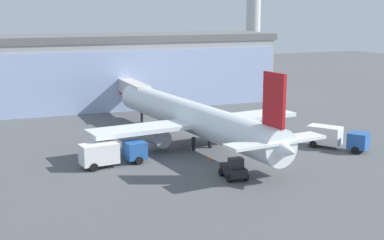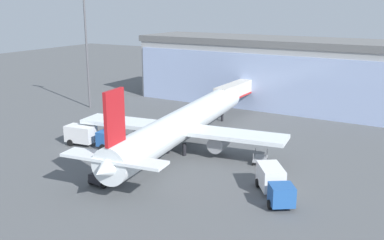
{
  "view_description": "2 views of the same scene",
  "coord_description": "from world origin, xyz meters",
  "px_view_note": "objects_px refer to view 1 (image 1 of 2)",
  "views": [
    {
      "loc": [
        -26.43,
        -56.46,
        16.93
      ],
      "look_at": [
        -1.54,
        2.83,
        3.48
      ],
      "focal_mm": 50.0,
      "sensor_mm": 36.0,
      "label": 1
    },
    {
      "loc": [
        27.72,
        -44.85,
        18.82
      ],
      "look_at": [
        0.86,
        3.09,
        4.42
      ],
      "focal_mm": 42.0,
      "sensor_mm": 36.0,
      "label": 2
    }
  ],
  "objects_px": {
    "airplane": "(193,118)",
    "fuel_truck": "(335,137)",
    "safety_cone_nose": "(209,158)",
    "jet_bridge": "(132,90)",
    "safety_cone_wingtip": "(275,134)",
    "pushback_tug": "(234,169)",
    "catering_truck": "(111,153)",
    "baggage_cart": "(267,133)"
  },
  "relations": [
    {
      "from": "airplane",
      "to": "fuel_truck",
      "type": "xyz_separation_m",
      "value": [
        15.44,
        -8.38,
        -2.03
      ]
    },
    {
      "from": "airplane",
      "to": "safety_cone_nose",
      "type": "distance_m",
      "value": 7.96
    },
    {
      "from": "jet_bridge",
      "to": "safety_cone_wingtip",
      "type": "bearing_deg",
      "value": -145.71
    },
    {
      "from": "jet_bridge",
      "to": "pushback_tug",
      "type": "xyz_separation_m",
      "value": [
        0.17,
        -35.13,
        -3.24
      ]
    },
    {
      "from": "airplane",
      "to": "safety_cone_wingtip",
      "type": "relative_size",
      "value": 72.97
    },
    {
      "from": "catering_truck",
      "to": "safety_cone_nose",
      "type": "height_order",
      "value": "catering_truck"
    },
    {
      "from": "safety_cone_nose",
      "to": "pushback_tug",
      "type": "bearing_deg",
      "value": -93.32
    },
    {
      "from": "baggage_cart",
      "to": "safety_cone_nose",
      "type": "xyz_separation_m",
      "value": [
        -11.87,
        -7.25,
        -0.23
      ]
    },
    {
      "from": "fuel_truck",
      "to": "safety_cone_nose",
      "type": "xyz_separation_m",
      "value": [
        -16.52,
        1.19,
        -1.19
      ]
    },
    {
      "from": "airplane",
      "to": "catering_truck",
      "type": "relative_size",
      "value": 5.35
    },
    {
      "from": "safety_cone_nose",
      "to": "fuel_truck",
      "type": "bearing_deg",
      "value": -4.12
    },
    {
      "from": "baggage_cart",
      "to": "pushback_tug",
      "type": "distance_m",
      "value": 18.78
    },
    {
      "from": "jet_bridge",
      "to": "pushback_tug",
      "type": "relative_size",
      "value": 3.88
    },
    {
      "from": "jet_bridge",
      "to": "baggage_cart",
      "type": "bearing_deg",
      "value": -148.75
    },
    {
      "from": "jet_bridge",
      "to": "fuel_truck",
      "type": "bearing_deg",
      "value": -149.3
    },
    {
      "from": "airplane",
      "to": "safety_cone_nose",
      "type": "height_order",
      "value": "airplane"
    },
    {
      "from": "pushback_tug",
      "to": "safety_cone_nose",
      "type": "xyz_separation_m",
      "value": [
        0.4,
        6.95,
        -0.7
      ]
    },
    {
      "from": "fuel_truck",
      "to": "baggage_cart",
      "type": "height_order",
      "value": "fuel_truck"
    },
    {
      "from": "airplane",
      "to": "baggage_cart",
      "type": "relative_size",
      "value": 12.9
    },
    {
      "from": "jet_bridge",
      "to": "baggage_cart",
      "type": "height_order",
      "value": "jet_bridge"
    },
    {
      "from": "baggage_cart",
      "to": "pushback_tug",
      "type": "height_order",
      "value": "pushback_tug"
    },
    {
      "from": "fuel_truck",
      "to": "safety_cone_wingtip",
      "type": "bearing_deg",
      "value": 166.96
    },
    {
      "from": "safety_cone_wingtip",
      "to": "pushback_tug",
      "type": "bearing_deg",
      "value": -133.29
    },
    {
      "from": "airplane",
      "to": "jet_bridge",
      "type": "bearing_deg",
      "value": -1.97
    },
    {
      "from": "safety_cone_nose",
      "to": "safety_cone_wingtip",
      "type": "height_order",
      "value": "same"
    },
    {
      "from": "catering_truck",
      "to": "airplane",
      "type": "bearing_deg",
      "value": 15.88
    },
    {
      "from": "airplane",
      "to": "safety_cone_nose",
      "type": "xyz_separation_m",
      "value": [
        -1.08,
        -7.19,
        -3.22
      ]
    },
    {
      "from": "airplane",
      "to": "pushback_tug",
      "type": "relative_size",
      "value": 11.94
    },
    {
      "from": "fuel_truck",
      "to": "baggage_cart",
      "type": "distance_m",
      "value": 9.68
    },
    {
      "from": "baggage_cart",
      "to": "safety_cone_wingtip",
      "type": "height_order",
      "value": "baggage_cart"
    },
    {
      "from": "catering_truck",
      "to": "safety_cone_wingtip",
      "type": "xyz_separation_m",
      "value": [
        23.98,
        5.24,
        -1.19
      ]
    },
    {
      "from": "catering_truck",
      "to": "safety_cone_wingtip",
      "type": "relative_size",
      "value": 13.65
    },
    {
      "from": "baggage_cart",
      "to": "safety_cone_wingtip",
      "type": "bearing_deg",
      "value": -92.95
    },
    {
      "from": "baggage_cart",
      "to": "safety_cone_nose",
      "type": "bearing_deg",
      "value": 106.94
    },
    {
      "from": "pushback_tug",
      "to": "safety_cone_nose",
      "type": "distance_m",
      "value": 7.0
    },
    {
      "from": "pushback_tug",
      "to": "baggage_cart",
      "type": "bearing_deg",
      "value": -35.24
    },
    {
      "from": "airplane",
      "to": "safety_cone_wingtip",
      "type": "bearing_deg",
      "value": -94.9
    },
    {
      "from": "safety_cone_nose",
      "to": "catering_truck",
      "type": "bearing_deg",
      "value": 167.96
    },
    {
      "from": "fuel_truck",
      "to": "jet_bridge",
      "type": "bearing_deg",
      "value": 176.56
    },
    {
      "from": "safety_cone_wingtip",
      "to": "catering_truck",
      "type": "bearing_deg",
      "value": -167.67
    },
    {
      "from": "jet_bridge",
      "to": "baggage_cart",
      "type": "relative_size",
      "value": 4.2
    },
    {
      "from": "baggage_cart",
      "to": "safety_cone_wingtip",
      "type": "distance_m",
      "value": 1.41
    }
  ]
}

